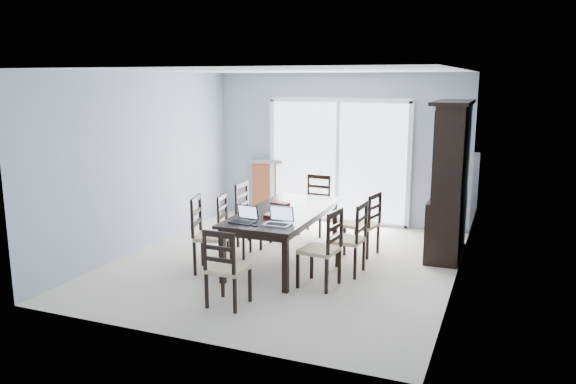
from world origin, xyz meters
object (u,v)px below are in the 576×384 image
Objects in this scene: chair_left_near at (205,226)px; chair_right_far at (368,217)px; chair_right_near at (326,240)px; cell_phone at (254,225)px; chair_right_mid at (353,231)px; chair_end_near at (224,260)px; laptop_silver at (278,221)px; laptop_dark at (242,219)px; chair_left_far at (248,207)px; chair_end_far at (316,198)px; dining_table at (284,216)px; game_box at (280,205)px; chair_left_mid at (229,219)px; china_hutch at (450,181)px; hot_tub at (310,181)px.

chair_left_near is 2.32m from chair_right_far.
chair_right_near is 0.89m from cell_phone.
chair_end_near is at bearing 150.12° from chair_right_mid.
laptop_silver is at bearing 165.23° from chair_right_far.
laptop_dark is at bearing -169.56° from cell_phone.
chair_end_near is 0.97m from laptop_silver.
chair_left_far is 1.01× the size of chair_end_far.
chair_end_near is at bearing -91.16° from dining_table.
cell_phone is 0.39× the size of game_box.
chair_left_mid is (-0.87, 0.05, -0.14)m from dining_table.
chair_right_mid is at bearing 126.38° from chair_end_far.
chair_right_near is 2.49m from chair_end_far.
china_hutch is 1.90× the size of chair_left_near.
chair_end_far is at bearing -67.20° from hot_tub.
chair_left_near reaches higher than cell_phone.
laptop_dark is at bearing 91.30° from chair_end_far.
chair_right_near reaches higher than cell_phone.
chair_left_far reaches higher than chair_left_mid.
chair_right_far is (0.16, 1.43, -0.03)m from chair_right_near.
chair_left_mid is at bearing -90.25° from hot_tub.
china_hutch is at bearing -35.39° from chair_right_mid.
china_hutch is at bearing 49.83° from laptop_dark.
chair_right_mid is (0.17, 0.58, -0.01)m from chair_right_near.
chair_end_far is (0.76, 1.60, 0.04)m from chair_left_mid.
chair_end_far is 2.46m from laptop_silver.
chair_left_near is 1.66m from chair_right_near.
game_box is at bearing 80.57° from chair_right_mid.
chair_right_far reaches higher than hot_tub.
hot_tub is (-1.84, 3.51, -0.06)m from chair_right_mid.
china_hutch is at bearing 103.02° from chair_left_mid.
chair_left_mid is 0.92× the size of chair_right_mid.
chair_right_mid is at bearing 76.66° from chair_left_mid.
hot_tub reaches higher than laptop_dark.
chair_left_near reaches higher than chair_end_far.
chair_left_mid reaches higher than laptop_silver.
chair_right_far is 2.00m from laptop_dark.
chair_left_far is 2.82m from hot_tub.
chair_end_far is 1.93m from hot_tub.
chair_left_far is 1.73m from cell_phone.
chair_right_near is at bearing 16.02° from laptop_dark.
chair_left_near is 0.86m from cell_phone.
chair_end_far is 0.46× the size of hot_tub.
chair_end_far is at bearing 97.93° from laptop_silver.
chair_left_mid reaches higher than game_box.
chair_right_mid is at bearing -128.05° from china_hutch.
chair_left_near reaches higher than laptop_dark.
chair_left_far is at bearing 147.37° from game_box.
game_box is at bearing 89.25° from chair_left_mid.
cell_phone is (-0.25, -0.13, -0.05)m from laptop_silver.
laptop_silver is (0.26, 0.90, 0.25)m from chair_end_near.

